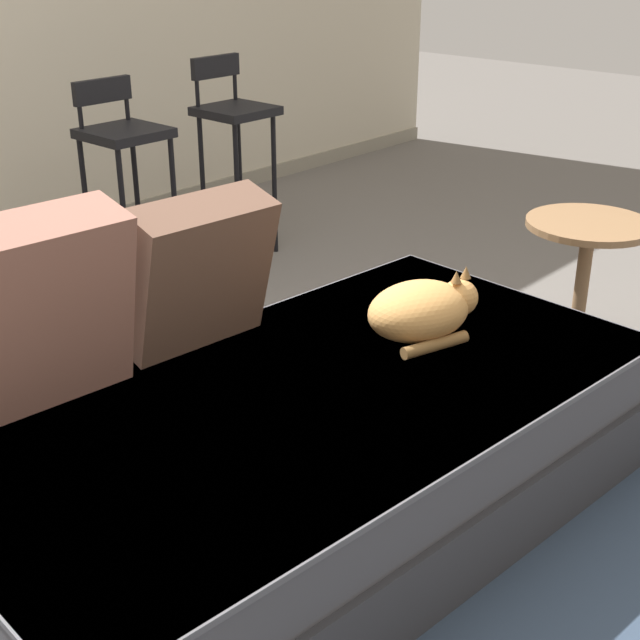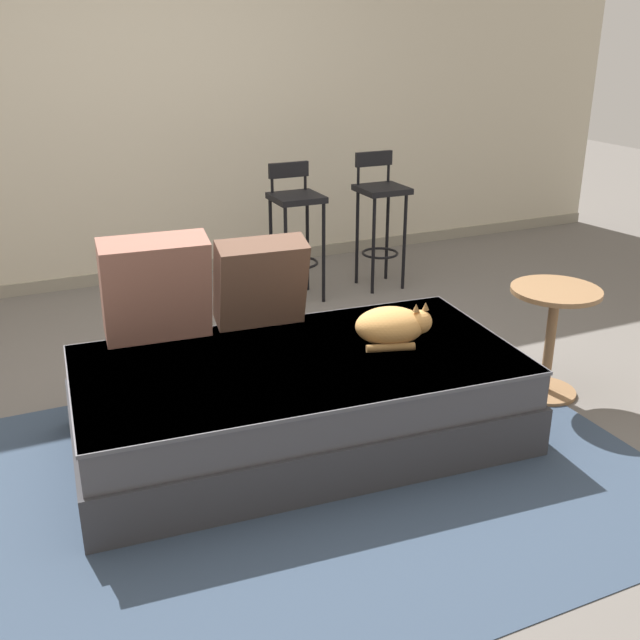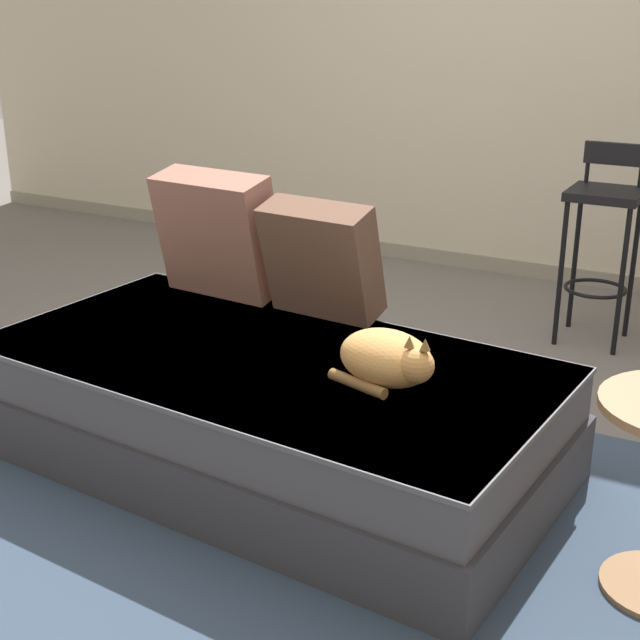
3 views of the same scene
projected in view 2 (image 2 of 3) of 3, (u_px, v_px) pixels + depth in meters
ground_plane at (268, 401)px, 3.78m from camera, size 16.00×16.00×0.00m
wall_back_panel at (149, 97)px, 5.20m from camera, size 8.00×0.10×2.60m
wall_baseboard_trim at (164, 271)px, 5.62m from camera, size 8.00×0.02×0.09m
area_rug at (327, 471)px, 3.18m from camera, size 2.66×2.13×0.01m
couch at (299, 398)px, 3.36m from camera, size 2.04×1.18×0.41m
throw_pillow_corner at (156, 289)px, 3.39m from camera, size 0.50×0.30×0.50m
throw_pillow_middle at (260, 282)px, 3.55m from camera, size 0.44×0.29×0.45m
cat at (393, 326)px, 3.41m from camera, size 0.37×0.32×0.20m
bar_stool_near_window at (296, 217)px, 4.99m from camera, size 0.32×0.32×0.92m
bar_stool_by_doorway at (380, 206)px, 5.24m from camera, size 0.32×0.32×0.95m
side_table at (552, 326)px, 3.73m from camera, size 0.44×0.44×0.57m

